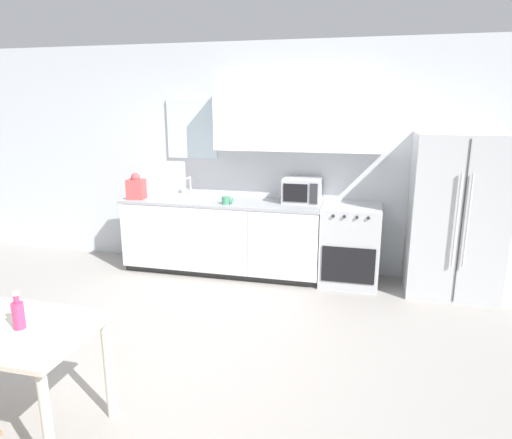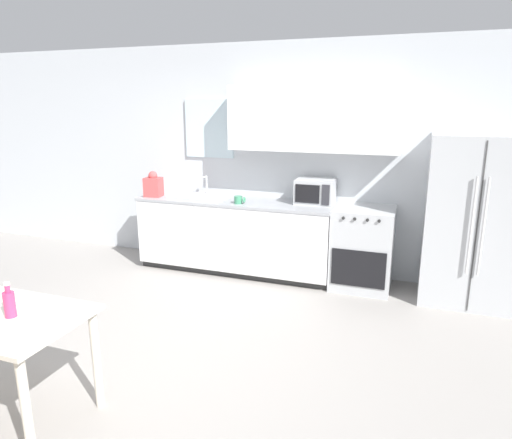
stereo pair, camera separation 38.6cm
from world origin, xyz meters
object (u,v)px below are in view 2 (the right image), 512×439
Objects in this scene: oven_range at (363,248)px; drink_bottle at (9,303)px; microwave at (315,191)px; coffee_mug at (239,200)px; refrigerator at (473,221)px.

oven_range is 3.53m from drink_bottle.
microwave is 0.88m from coffee_mug.
refrigerator reaches higher than microwave.
microwave reaches higher than oven_range.
microwave is at bearing 169.20° from oven_range.
microwave is 3.33× the size of coffee_mug.
refrigerator reaches higher than oven_range.
drink_bottle is (-0.37, -2.84, -0.11)m from coffee_mug.
coffee_mug is at bearing -176.05° from refrigerator.
refrigerator is at bearing -4.46° from microwave.
oven_range is at bearing 179.00° from refrigerator.
drink_bottle is at bearing -110.84° from microwave.
microwave reaches higher than drink_bottle.
oven_range is 1.49m from coffee_mug.
coffee_mug is (-2.47, -0.17, 0.08)m from refrigerator.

